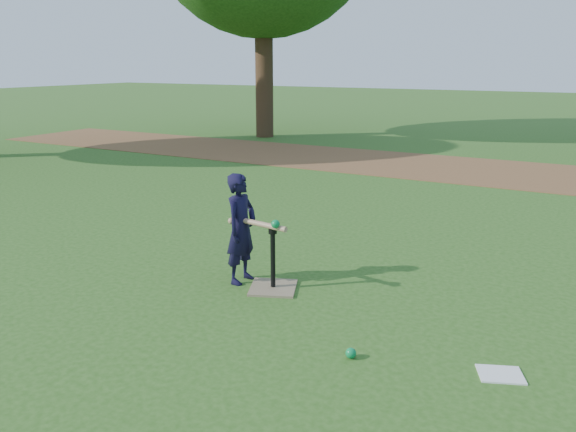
% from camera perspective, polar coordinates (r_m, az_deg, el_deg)
% --- Properties ---
extents(ground, '(80.00, 80.00, 0.00)m').
position_cam_1_polar(ground, '(5.02, -1.58, -9.30)').
color(ground, '#285116').
rests_on(ground, ground).
extents(dirt_strip, '(24.00, 3.00, 0.01)m').
position_cam_1_polar(dirt_strip, '(11.86, 16.84, 4.62)').
color(dirt_strip, brown).
rests_on(dirt_strip, ground).
extents(child, '(0.26, 0.40, 1.08)m').
position_cam_1_polar(child, '(5.44, -4.78, -1.28)').
color(child, black).
rests_on(child, ground).
extents(wiffle_ball_ground, '(0.08, 0.08, 0.08)m').
position_cam_1_polar(wiffle_ball_ground, '(4.25, 6.40, -13.68)').
color(wiffle_ball_ground, '#0B7F3F').
rests_on(wiffle_ball_ground, ground).
extents(clipboard, '(0.36, 0.32, 0.01)m').
position_cam_1_polar(clipboard, '(4.30, 20.78, -14.81)').
color(clipboard, white).
rests_on(clipboard, ground).
extents(batting_tee, '(0.56, 0.56, 0.61)m').
position_cam_1_polar(batting_tee, '(5.37, -1.53, -6.31)').
color(batting_tee, '#857154').
rests_on(batting_tee, ground).
extents(swing_action, '(0.63, 0.17, 0.12)m').
position_cam_1_polar(swing_action, '(5.22, -2.83, -0.79)').
color(swing_action, tan).
rests_on(swing_action, ground).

